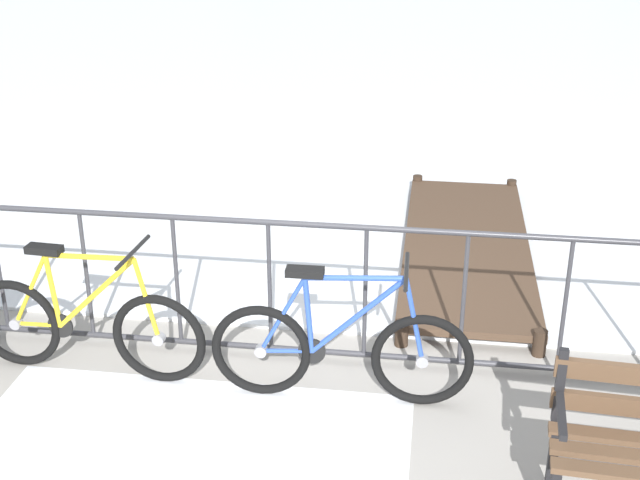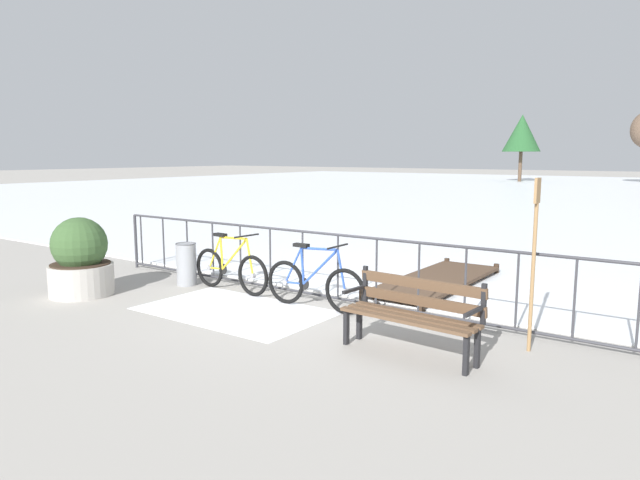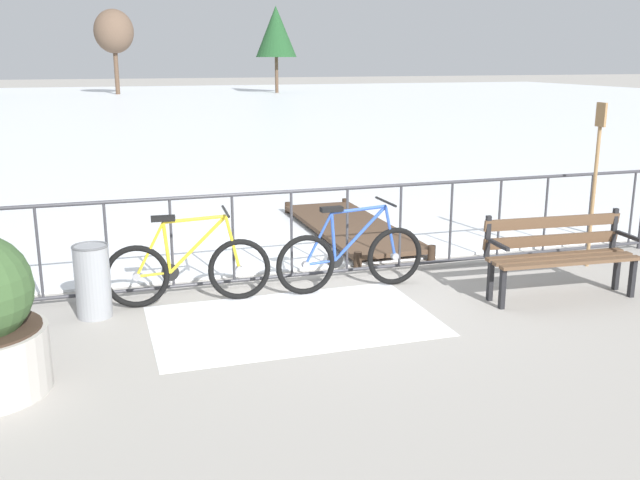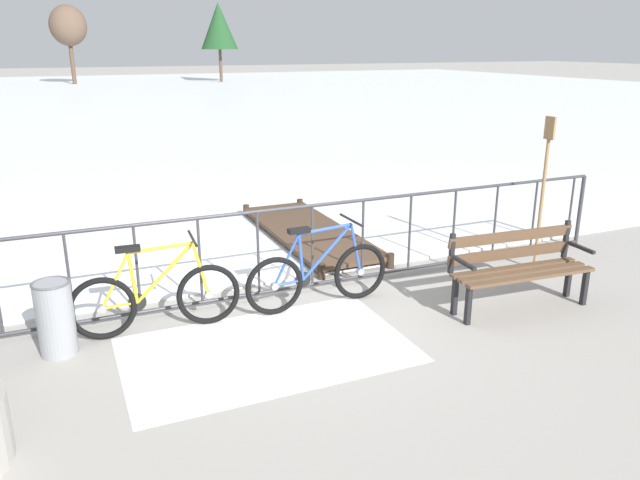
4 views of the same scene
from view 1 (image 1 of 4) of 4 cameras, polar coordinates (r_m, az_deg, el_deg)
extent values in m
plane|color=#9E9991|center=(6.15, -0.19, -8.05)|extent=(160.00, 160.00, 0.00)
cube|color=white|center=(5.32, -9.34, -14.15)|extent=(2.72, 1.68, 0.01)
cylinder|color=#38383D|center=(5.67, -0.20, 1.00)|extent=(9.00, 0.04, 0.04)
cylinder|color=#38383D|center=(6.11, -0.19, -7.41)|extent=(9.00, 0.04, 0.04)
cylinder|color=#38383D|center=(6.31, -15.32, -2.28)|extent=(0.03, 0.03, 0.97)
cylinder|color=#38383D|center=(6.08, -9.54, -2.72)|extent=(0.03, 0.03, 0.97)
cylinder|color=#38383D|center=(5.93, -3.38, -3.15)|extent=(0.03, 0.03, 0.97)
cylinder|color=#38383D|center=(5.84, 3.04, -3.56)|extent=(0.03, 0.03, 0.97)
cylinder|color=#38383D|center=(5.83, 9.57, -3.94)|extent=(0.03, 0.03, 0.97)
cylinder|color=#38383D|center=(5.90, 16.04, -4.26)|extent=(0.03, 0.03, 0.97)
torus|color=black|center=(5.64, -3.96, -7.38)|extent=(0.66, 0.08, 0.66)
cylinder|color=gray|center=(5.64, -3.96, -7.38)|extent=(0.08, 0.06, 0.08)
torus|color=black|center=(5.57, 6.84, -8.00)|extent=(0.66, 0.08, 0.66)
cylinder|color=gray|center=(5.57, 6.84, -8.00)|extent=(0.08, 0.06, 0.08)
cylinder|color=#2D51B2|center=(5.46, -0.78, -5.04)|extent=(0.08, 0.04, 0.53)
cylinder|color=#2D51B2|center=(5.42, 2.54, -5.08)|extent=(0.61, 0.05, 0.59)
cylinder|color=#2D51B2|center=(5.30, 2.36, -2.56)|extent=(0.63, 0.05, 0.07)
cylinder|color=#2D51B2|center=(5.61, -2.26, -7.41)|extent=(0.34, 0.04, 0.05)
cylinder|color=#2D51B2|center=(5.48, -2.52, -5.02)|extent=(0.32, 0.04, 0.56)
cylinder|color=#2D51B2|center=(5.42, 6.32, -5.36)|extent=(0.16, 0.04, 0.59)
cube|color=black|center=(5.32, -1.02, -2.14)|extent=(0.24, 0.11, 0.05)
cylinder|color=black|center=(5.26, 5.80, -2.09)|extent=(0.04, 0.52, 0.03)
cylinder|color=black|center=(5.59, -0.54, -7.43)|extent=(0.18, 0.02, 0.18)
torus|color=black|center=(6.31, -19.62, -5.26)|extent=(0.66, 0.10, 0.66)
cylinder|color=gray|center=(6.31, -19.62, -5.26)|extent=(0.08, 0.07, 0.08)
torus|color=black|center=(5.86, -10.71, -6.51)|extent=(0.66, 0.10, 0.66)
cylinder|color=gray|center=(5.86, -10.71, -6.51)|extent=(0.08, 0.07, 0.08)
cylinder|color=yellow|center=(6.03, -17.41, -3.26)|extent=(0.08, 0.04, 0.53)
cylinder|color=yellow|center=(5.88, -14.73, -3.46)|extent=(0.61, 0.08, 0.59)
cylinder|color=yellow|center=(5.78, -15.18, -1.10)|extent=(0.63, 0.08, 0.07)
cylinder|color=yellow|center=(6.22, -18.30, -5.37)|extent=(0.34, 0.05, 0.05)
cylinder|color=yellow|center=(6.12, -18.78, -3.17)|extent=(0.32, 0.05, 0.56)
cylinder|color=yellow|center=(5.75, -11.51, -3.93)|extent=(0.16, 0.04, 0.59)
cube|color=black|center=(5.91, -17.95, -0.60)|extent=(0.25, 0.12, 0.05)
cylinder|color=black|center=(5.62, -12.38, -0.79)|extent=(0.06, 0.52, 0.03)
cylinder|color=black|center=(6.14, -16.94, -5.49)|extent=(0.18, 0.03, 0.18)
cube|color=black|center=(5.01, 15.21, -14.32)|extent=(0.05, 0.06, 0.44)
cube|color=black|center=(4.86, 15.72, -9.31)|extent=(0.05, 0.05, 0.45)
cube|color=black|center=(4.66, 15.83, -11.22)|extent=(0.07, 0.40, 0.04)
cube|color=#4C3828|center=(7.75, 9.76, -0.39)|extent=(1.10, 3.21, 0.06)
cylinder|color=#35271C|center=(6.32, 5.47, -6.21)|extent=(0.10, 0.10, 0.20)
cylinder|color=#35271C|center=(6.37, 14.46, -6.67)|extent=(0.10, 0.10, 0.20)
cylinder|color=#35271C|center=(9.24, 6.52, 3.70)|extent=(0.10, 0.10, 0.20)
cylinder|color=#35271C|center=(9.27, 12.65, 3.34)|extent=(0.10, 0.10, 0.20)
camera|label=2|loc=(4.76, 114.43, -23.51)|focal=32.16mm
camera|label=3|loc=(4.01, -112.38, -21.01)|focal=40.23mm
camera|label=4|loc=(3.27, -97.58, -11.46)|focal=34.29mm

